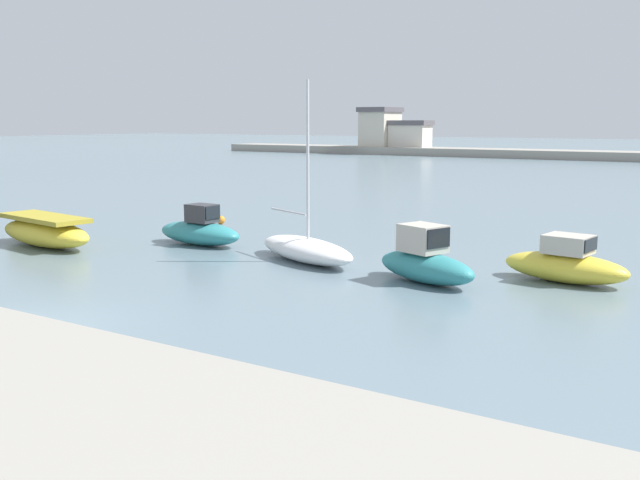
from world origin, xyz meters
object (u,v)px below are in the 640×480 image
object	(u,v)px
moored_boat_2	(200,231)
mooring_buoy_1	(221,220)
moored_boat_1	(45,232)
moored_boat_3	(306,249)
moored_boat_4	(425,262)
moored_boat_5	(566,264)

from	to	relation	value
moored_boat_2	mooring_buoy_1	size ratio (longest dim) A/B	10.37
moored_boat_1	moored_boat_3	distance (m)	10.62
moored_boat_4	mooring_buoy_1	distance (m)	14.73
moored_boat_1	moored_boat_2	distance (m)	5.95
moored_boat_1	moored_boat_4	distance (m)	15.21
moored_boat_1	moored_boat_4	xyz separation A→B (m)	(15.06, 2.14, 0.05)
moored_boat_3	mooring_buoy_1	world-z (taller)	moored_boat_3
moored_boat_4	mooring_buoy_1	size ratio (longest dim) A/B	9.93
moored_boat_1	moored_boat_3	world-z (taller)	moored_boat_3
moored_boat_4	mooring_buoy_1	bearing A→B (deg)	175.04
moored_boat_1	moored_boat_3	xyz separation A→B (m)	(10.20, 2.95, -0.14)
moored_boat_5	moored_boat_1	bearing A→B (deg)	-159.31
moored_boat_4	moored_boat_3	bearing A→B (deg)	-169.32
moored_boat_2	moored_boat_3	xyz separation A→B (m)	(5.40, -0.56, -0.11)
moored_boat_5	mooring_buoy_1	distance (m)	17.35
moored_boat_4	moored_boat_5	world-z (taller)	moored_boat_4
mooring_buoy_1	moored_boat_3	bearing A→B (deg)	-32.67
moored_boat_1	moored_boat_2	size ratio (longest dim) A/B	1.39
moored_boat_2	moored_boat_4	xyz separation A→B (m)	(10.26, -1.37, 0.08)
mooring_buoy_1	moored_boat_4	bearing A→B (deg)	-25.09
moored_boat_2	mooring_buoy_1	bearing A→B (deg)	125.33
mooring_buoy_1	moored_boat_1	bearing A→B (deg)	-101.65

